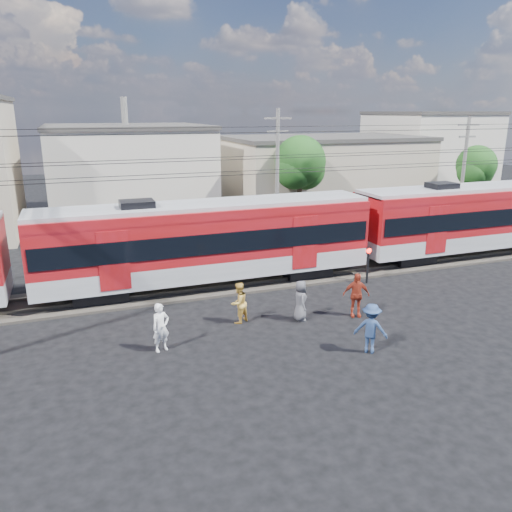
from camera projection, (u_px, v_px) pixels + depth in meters
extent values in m
plane|color=black|center=(282.00, 357.00, 17.56)|extent=(120.00, 120.00, 0.00)
cube|color=#2D2823|center=(219.00, 284.00, 24.75)|extent=(70.00, 3.40, 0.12)
cube|color=#59544C|center=(223.00, 287.00, 24.04)|extent=(70.00, 0.12, 0.12)
cube|color=#59544C|center=(215.00, 277.00, 25.40)|extent=(70.00, 0.12, 0.12)
cube|color=black|center=(100.00, 292.00, 22.80)|extent=(2.40, 2.20, 0.70)
cube|color=black|center=(303.00, 269.00, 26.20)|extent=(2.40, 2.20, 0.70)
cube|color=#93959A|center=(208.00, 264.00, 24.28)|extent=(16.00, 3.00, 0.90)
cube|color=maroon|center=(207.00, 231.00, 23.82)|extent=(16.00, 3.00, 2.40)
cube|color=black|center=(207.00, 236.00, 23.89)|extent=(15.68, 3.08, 0.95)
cube|color=#93959A|center=(206.00, 205.00, 23.47)|extent=(16.00, 2.60, 0.25)
cube|color=black|center=(407.00, 257.00, 28.37)|extent=(2.40, 2.20, 0.70)
cube|color=#93959A|center=(480.00, 236.00, 29.85)|extent=(16.00, 3.00, 0.90)
cube|color=maroon|center=(483.00, 208.00, 29.38)|extent=(16.00, 3.00, 2.40)
cube|color=black|center=(483.00, 213.00, 29.45)|extent=(15.68, 3.08, 0.95)
cube|color=#93959A|center=(486.00, 187.00, 29.04)|extent=(16.00, 2.60, 0.25)
cylinder|color=black|center=(220.00, 176.00, 22.60)|extent=(70.00, 0.03, 0.03)
cylinder|color=black|center=(212.00, 172.00, 23.87)|extent=(70.00, 0.03, 0.03)
cylinder|color=black|center=(220.00, 160.00, 22.41)|extent=(70.00, 0.03, 0.03)
cylinder|color=black|center=(212.00, 157.00, 23.67)|extent=(70.00, 0.03, 0.03)
cylinder|color=black|center=(239.00, 133.00, 19.52)|extent=(70.00, 0.03, 0.03)
cylinder|color=black|center=(197.00, 128.00, 25.83)|extent=(70.00, 0.03, 0.03)
cube|color=beige|center=(129.00, 173.00, 40.25)|extent=(12.00, 12.00, 7.00)
cube|color=#3F3D3A|center=(125.00, 127.00, 39.24)|extent=(12.24, 12.24, 0.30)
cube|color=tan|center=(323.00, 175.00, 42.99)|extent=(16.00, 10.00, 6.00)
cube|color=#3F3D3A|center=(324.00, 138.00, 42.11)|extent=(16.32, 10.20, 0.30)
cube|color=beige|center=(427.00, 155.00, 50.96)|extent=(10.00, 10.00, 8.00)
cube|color=#3F3D3A|center=(431.00, 113.00, 49.80)|extent=(10.20, 10.20, 0.30)
cylinder|color=slate|center=(277.00, 177.00, 31.88)|extent=(0.24, 0.24, 8.50)
cube|color=slate|center=(278.00, 118.00, 30.86)|extent=(1.80, 0.12, 0.12)
cube|color=slate|center=(278.00, 131.00, 31.09)|extent=(1.40, 0.12, 0.12)
cylinder|color=slate|center=(463.00, 174.00, 35.69)|extent=(0.24, 0.24, 8.00)
cube|color=slate|center=(469.00, 125.00, 34.74)|extent=(1.80, 0.12, 0.12)
cube|color=slate|center=(467.00, 137.00, 34.96)|extent=(1.40, 0.12, 0.12)
cylinder|color=#382619|center=(299.00, 202.00, 36.22)|extent=(0.36, 0.36, 3.92)
sphere|color=#174112|center=(300.00, 161.00, 35.40)|extent=(3.64, 3.64, 3.64)
sphere|color=#174112|center=(306.00, 170.00, 36.06)|extent=(2.80, 2.80, 2.80)
cylinder|color=#382619|center=(473.00, 196.00, 40.37)|extent=(0.36, 0.36, 3.36)
sphere|color=#174112|center=(476.00, 165.00, 39.66)|extent=(3.12, 3.12, 3.12)
sphere|color=#174112|center=(479.00, 172.00, 40.30)|extent=(2.40, 2.40, 2.40)
imported|color=white|center=(161.00, 327.00, 17.78)|extent=(0.76, 0.62, 1.80)
imported|color=gold|center=(239.00, 303.00, 20.18)|extent=(1.04, 0.97, 1.70)
imported|color=navy|center=(371.00, 328.00, 17.66)|extent=(1.35, 1.27, 1.83)
imported|color=maroon|center=(356.00, 295.00, 20.78)|extent=(1.20, 0.80, 1.90)
imported|color=#4C4B50|center=(300.00, 301.00, 20.41)|extent=(0.69, 0.92, 1.71)
imported|color=#B0B1B7|center=(465.00, 222.00, 35.95)|extent=(3.93, 1.76, 1.31)
cylinder|color=black|center=(368.00, 267.00, 24.84)|extent=(0.12, 0.12, 1.74)
sphere|color=#FF140C|center=(369.00, 251.00, 24.61)|extent=(0.27, 0.27, 0.27)
cube|color=black|center=(369.00, 251.00, 24.61)|extent=(0.24, 0.06, 0.34)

